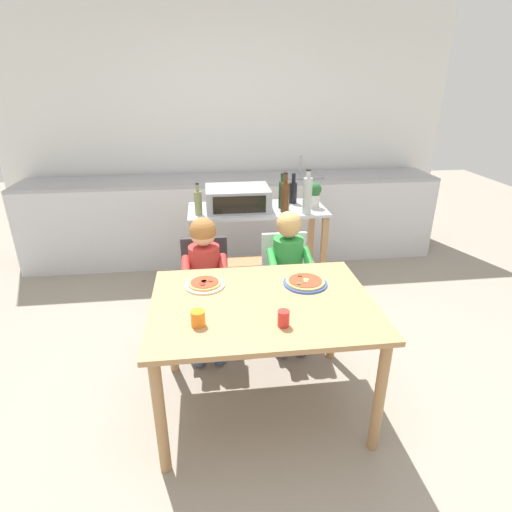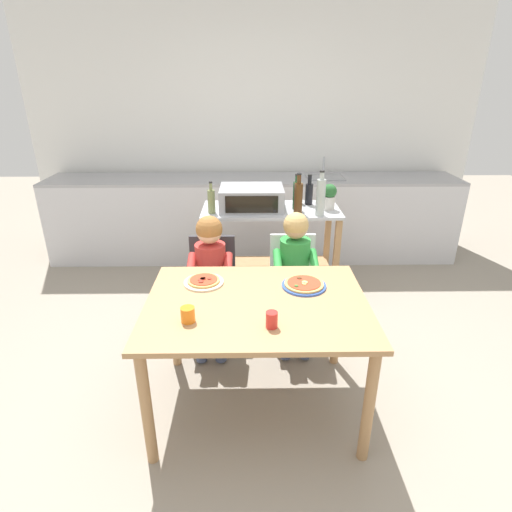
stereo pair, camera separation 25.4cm
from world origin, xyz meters
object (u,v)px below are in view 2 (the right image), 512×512
at_px(bottle_dark_olive_oil, 299,192).
at_px(bottle_squat_spirits, 309,193).
at_px(dining_chair_right, 293,280).
at_px(drinking_cup_red, 272,320).
at_px(toaster_oven, 252,198).
at_px(drinking_cup_orange, 188,315).
at_px(dining_table, 257,316).
at_px(bottle_slim_sauce, 211,201).
at_px(dining_chair_left, 213,282).
at_px(bottle_brown_beer, 321,197).
at_px(child_in_red_shirt, 210,269).
at_px(kitchen_island_cart, 270,239).
at_px(bottle_tall_green_wine, 298,197).
at_px(potted_herb_plant, 329,196).
at_px(bottle_clear_vinegar, 296,195).
at_px(pizza_plate_cream, 204,281).
at_px(child_in_green_shirt, 295,267).
at_px(pizza_plate_blue_rimmed, 304,285).

bearing_deg(bottle_dark_olive_oil, bottle_squat_spirits, -32.10).
height_order(dining_chair_right, drinking_cup_red, drinking_cup_red).
bearing_deg(toaster_oven, drinking_cup_orange, -101.90).
xyz_separation_m(bottle_dark_olive_oil, dining_table, (-0.40, -1.57, -0.32)).
height_order(bottle_slim_sauce, dining_chair_left, bottle_slim_sauce).
height_order(bottle_brown_beer, child_in_red_shirt, bottle_brown_beer).
bearing_deg(bottle_squat_spirits, drinking_cup_orange, -116.18).
distance_m(kitchen_island_cart, child_in_red_shirt, 0.90).
height_order(bottle_tall_green_wine, bottle_brown_beer, bottle_brown_beer).
bearing_deg(toaster_oven, drinking_cup_red, -86.81).
height_order(bottle_tall_green_wine, potted_herb_plant, bottle_tall_green_wine).
height_order(toaster_oven, drinking_cup_red, toaster_oven).
bearing_deg(bottle_dark_olive_oil, dining_chair_left, -131.41).
distance_m(bottle_clear_vinegar, drinking_cup_orange, 1.74).
distance_m(bottle_slim_sauce, dining_chair_left, 0.72).
xyz_separation_m(potted_herb_plant, drinking_cup_orange, (-1.00, -1.56, -0.20)).
bearing_deg(dining_chair_right, potted_herb_plant, 59.23).
relative_size(child_in_red_shirt, pizza_plate_cream, 4.12).
bearing_deg(child_in_green_shirt, bottle_clear_vinegar, 84.58).
height_order(pizza_plate_blue_rimmed, drinking_cup_orange, drinking_cup_orange).
xyz_separation_m(dining_chair_right, pizza_plate_blue_rimmed, (-0.00, -0.60, 0.28)).
height_order(bottle_clear_vinegar, dining_table, bottle_clear_vinegar).
height_order(bottle_clear_vinegar, dining_chair_left, bottle_clear_vinegar).
bearing_deg(potted_herb_plant, pizza_plate_cream, -130.28).
bearing_deg(bottle_dark_olive_oil, pizza_plate_blue_rimmed, -94.67).
xyz_separation_m(kitchen_island_cart, bottle_slim_sauce, (-0.50, -0.12, 0.39)).
relative_size(kitchen_island_cart, dining_table, 0.94).
xyz_separation_m(bottle_tall_green_wine, dining_chair_right, (-0.07, -0.48, -0.52)).
bearing_deg(bottle_slim_sauce, child_in_red_shirt, -87.19).
height_order(bottle_brown_beer, bottle_slim_sauce, bottle_brown_beer).
bearing_deg(dining_chair_left, drinking_cup_orange, -92.20).
height_order(bottle_dark_olive_oil, pizza_plate_blue_rimmed, bottle_dark_olive_oil).
bearing_deg(child_in_red_shirt, bottle_slim_sauce, 92.81).
xyz_separation_m(toaster_oven, bottle_squat_spirits, (0.51, 0.12, 0.01)).
relative_size(bottle_squat_spirits, dining_chair_right, 0.33).
distance_m(kitchen_island_cart, child_in_green_shirt, 0.75).
bearing_deg(drinking_cup_red, drinking_cup_orange, 172.20).
bearing_deg(kitchen_island_cart, child_in_red_shirt, -121.53).
distance_m(dining_chair_left, dining_chair_right, 0.61).
xyz_separation_m(bottle_slim_sauce, dining_table, (0.35, -1.27, -0.32)).
bearing_deg(bottle_slim_sauce, bottle_squat_spirits, 16.21).
height_order(toaster_oven, potted_herb_plant, potted_herb_plant).
xyz_separation_m(toaster_oven, bottle_dark_olive_oil, (0.42, 0.17, 0.01)).
bearing_deg(dining_table, pizza_plate_cream, 144.42).
relative_size(child_in_red_shirt, drinking_cup_red, 11.63).
xyz_separation_m(potted_herb_plant, child_in_green_shirt, (-0.35, -0.71, -0.33)).
relative_size(bottle_dark_olive_oil, bottle_squat_spirits, 0.98).
bearing_deg(bottle_squat_spirits, dining_chair_right, -104.99).
height_order(dining_chair_left, dining_chair_right, same).
bearing_deg(bottle_squat_spirits, bottle_tall_green_wine, -115.73).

